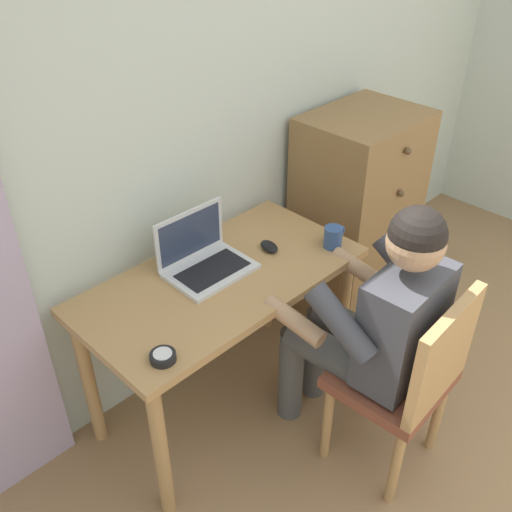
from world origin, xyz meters
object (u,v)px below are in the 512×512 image
(desk, at_px, (222,298))
(desk_clock, at_px, (163,357))
(chair, at_px, (408,377))
(computer_mouse, at_px, (269,246))
(dresser, at_px, (356,215))
(person_seated, at_px, (373,319))
(coffee_mug, at_px, (333,237))
(laptop, at_px, (204,258))

(desk, relative_size, desk_clock, 13.12)
(chair, xyz_separation_m, computer_mouse, (-0.00, 0.74, 0.25))
(chair, relative_size, desk_clock, 9.90)
(dresser, bearing_deg, person_seated, -140.30)
(desk, relative_size, chair, 1.33)
(desk, distance_m, computer_mouse, 0.31)
(desk, height_order, desk_clock, desk_clock)
(chair, height_order, coffee_mug, chair)
(laptop, bearing_deg, computer_mouse, -18.04)
(desk, height_order, chair, chair)
(desk, height_order, laptop, laptop)
(person_seated, height_order, coffee_mug, person_seated)
(person_seated, bearing_deg, dresser, 39.70)
(dresser, height_order, laptop, dresser)
(computer_mouse, xyz_separation_m, desk_clock, (-0.73, -0.21, -0.00))
(desk, distance_m, desk_clock, 0.52)
(dresser, distance_m, coffee_mug, 0.65)
(person_seated, bearing_deg, coffee_mug, 59.44)
(person_seated, bearing_deg, computer_mouse, 89.14)
(chair, relative_size, coffee_mug, 7.42)
(dresser, xyz_separation_m, laptop, (-1.05, 0.01, 0.23))
(dresser, distance_m, laptop, 1.07)
(laptop, xyz_separation_m, coffee_mug, (0.50, -0.27, -0.00))
(laptop, bearing_deg, person_seated, -66.65)
(desk, relative_size, coffee_mug, 9.84)
(computer_mouse, relative_size, desk_clock, 1.11)
(computer_mouse, bearing_deg, desk_clock, -151.64)
(computer_mouse, bearing_deg, desk, -168.21)
(coffee_mug, bearing_deg, desk_clock, -178.06)
(desk, relative_size, dresser, 1.06)
(chair, bearing_deg, person_seated, 92.74)
(laptop, bearing_deg, coffee_mug, -28.35)
(chair, height_order, laptop, laptop)
(desk, distance_m, person_seated, 0.62)
(person_seated, xyz_separation_m, computer_mouse, (0.01, 0.55, 0.07))
(chair, height_order, person_seated, person_seated)
(desk, bearing_deg, computer_mouse, -0.61)
(desk_clock, relative_size, coffee_mug, 0.75)
(desk, bearing_deg, dresser, 4.48)
(chair, xyz_separation_m, laptop, (-0.29, 0.83, 0.28))
(desk_clock, bearing_deg, coffee_mug, 1.94)
(computer_mouse, xyz_separation_m, coffee_mug, (0.21, -0.18, 0.03))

